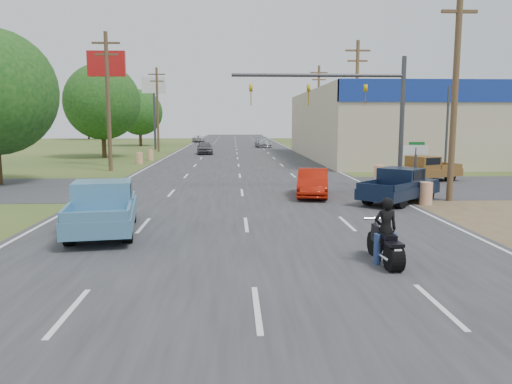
{
  "coord_description": "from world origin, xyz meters",
  "views": [
    {
      "loc": [
        -0.45,
        -9.27,
        3.63
      ],
      "look_at": [
        0.31,
        7.16,
        1.3
      ],
      "focal_mm": 35.0,
      "sensor_mm": 36.0,
      "label": 1
    }
  ],
  "objects_px": {
    "motorcycle": "(386,247)",
    "navy_pickup": "(401,185)",
    "rider": "(385,233)",
    "distant_car_white": "(199,139)",
    "distant_car_silver": "(263,143)",
    "red_convertible": "(313,183)",
    "distant_car_grey": "(205,148)",
    "blue_pickup": "(103,207)",
    "brown_pickup": "(422,169)"
  },
  "relations": [
    {
      "from": "red_convertible",
      "to": "distant_car_silver",
      "type": "bearing_deg",
      "value": 99.26
    },
    {
      "from": "rider",
      "to": "blue_pickup",
      "type": "height_order",
      "value": "blue_pickup"
    },
    {
      "from": "brown_pickup",
      "to": "distant_car_silver",
      "type": "relative_size",
      "value": 1.12
    },
    {
      "from": "blue_pickup",
      "to": "distant_car_grey",
      "type": "distance_m",
      "value": 39.63
    },
    {
      "from": "red_convertible",
      "to": "distant_car_white",
      "type": "bearing_deg",
      "value": 108.45
    },
    {
      "from": "rider",
      "to": "distant_car_white",
      "type": "xyz_separation_m",
      "value": [
        -9.91,
        76.23,
        -0.22
      ]
    },
    {
      "from": "motorcycle",
      "to": "distant_car_silver",
      "type": "xyz_separation_m",
      "value": [
        0.38,
        58.0,
        0.16
      ]
    },
    {
      "from": "red_convertible",
      "to": "distant_car_silver",
      "type": "xyz_separation_m",
      "value": [
        0.37,
        46.3,
        -0.02
      ]
    },
    {
      "from": "navy_pickup",
      "to": "brown_pickup",
      "type": "height_order",
      "value": "navy_pickup"
    },
    {
      "from": "distant_car_silver",
      "to": "navy_pickup",
      "type": "bearing_deg",
      "value": -93.45
    },
    {
      "from": "blue_pickup",
      "to": "distant_car_grey",
      "type": "xyz_separation_m",
      "value": [
        1.12,
        39.62,
        -0.14
      ]
    },
    {
      "from": "distant_car_white",
      "to": "blue_pickup",
      "type": "bearing_deg",
      "value": 92.45
    },
    {
      "from": "motorcycle",
      "to": "navy_pickup",
      "type": "height_order",
      "value": "navy_pickup"
    },
    {
      "from": "blue_pickup",
      "to": "distant_car_silver",
      "type": "height_order",
      "value": "blue_pickup"
    },
    {
      "from": "red_convertible",
      "to": "brown_pickup",
      "type": "relative_size",
      "value": 0.81
    },
    {
      "from": "motorcycle",
      "to": "brown_pickup",
      "type": "xyz_separation_m",
      "value": [
        7.6,
        17.42,
        0.3
      ]
    },
    {
      "from": "distant_car_white",
      "to": "distant_car_silver",
      "type": "bearing_deg",
      "value": 120.39
    },
    {
      "from": "red_convertible",
      "to": "distant_car_grey",
      "type": "distance_m",
      "value": 32.87
    },
    {
      "from": "navy_pickup",
      "to": "distant_car_silver",
      "type": "height_order",
      "value": "navy_pickup"
    },
    {
      "from": "distant_car_grey",
      "to": "distant_car_white",
      "type": "xyz_separation_m",
      "value": [
        -2.9,
        32.47,
        -0.12
      ]
    },
    {
      "from": "blue_pickup",
      "to": "distant_car_silver",
      "type": "relative_size",
      "value": 1.2
    },
    {
      "from": "rider",
      "to": "distant_car_grey",
      "type": "bearing_deg",
      "value": -84.85
    },
    {
      "from": "motorcycle",
      "to": "brown_pickup",
      "type": "height_order",
      "value": "brown_pickup"
    },
    {
      "from": "motorcycle",
      "to": "rider",
      "type": "distance_m",
      "value": 0.34
    },
    {
      "from": "distant_car_silver",
      "to": "distant_car_white",
      "type": "distance_m",
      "value": 20.98
    },
    {
      "from": "motorcycle",
      "to": "red_convertible",
      "type": "bearing_deg",
      "value": 86.02
    },
    {
      "from": "rider",
      "to": "navy_pickup",
      "type": "height_order",
      "value": "rider"
    },
    {
      "from": "brown_pickup",
      "to": "navy_pickup",
      "type": "bearing_deg",
      "value": 129.67
    },
    {
      "from": "rider",
      "to": "distant_car_silver",
      "type": "distance_m",
      "value": 57.95
    },
    {
      "from": "red_convertible",
      "to": "blue_pickup",
      "type": "relative_size",
      "value": 0.76
    },
    {
      "from": "brown_pickup",
      "to": "distant_car_grey",
      "type": "bearing_deg",
      "value": 5.79
    },
    {
      "from": "navy_pickup",
      "to": "motorcycle",
      "type": "bearing_deg",
      "value": -66.19
    },
    {
      "from": "blue_pickup",
      "to": "brown_pickup",
      "type": "bearing_deg",
      "value": 31.02
    },
    {
      "from": "distant_car_grey",
      "to": "distant_car_white",
      "type": "distance_m",
      "value": 32.6
    },
    {
      "from": "distant_car_silver",
      "to": "distant_car_grey",
      "type": "bearing_deg",
      "value": -124.85
    },
    {
      "from": "rider",
      "to": "navy_pickup",
      "type": "xyz_separation_m",
      "value": [
        3.67,
        9.7,
        -0.03
      ]
    },
    {
      "from": "red_convertible",
      "to": "blue_pickup",
      "type": "xyz_separation_m",
      "value": [
        -8.13,
        -7.51,
        0.19
      ]
    },
    {
      "from": "red_convertible",
      "to": "navy_pickup",
      "type": "distance_m",
      "value": 4.15
    },
    {
      "from": "motorcycle",
      "to": "distant_car_white",
      "type": "relative_size",
      "value": 0.5
    },
    {
      "from": "motorcycle",
      "to": "distant_car_silver",
      "type": "relative_size",
      "value": 0.48
    },
    {
      "from": "brown_pickup",
      "to": "distant_car_silver",
      "type": "xyz_separation_m",
      "value": [
        -7.23,
        40.58,
        -0.13
      ]
    },
    {
      "from": "motorcycle",
      "to": "distant_car_white",
      "type": "distance_m",
      "value": 76.93
    },
    {
      "from": "red_convertible",
      "to": "navy_pickup",
      "type": "xyz_separation_m",
      "value": [
        3.66,
        -1.95,
        0.12
      ]
    },
    {
      "from": "navy_pickup",
      "to": "rider",
      "type": "bearing_deg",
      "value": -66.31
    },
    {
      "from": "rider",
      "to": "motorcycle",
      "type": "bearing_deg",
      "value": 90.0
    },
    {
      "from": "navy_pickup",
      "to": "distant_car_silver",
      "type": "bearing_deg",
      "value": 138.34
    },
    {
      "from": "red_convertible",
      "to": "blue_pickup",
      "type": "bearing_deg",
      "value": -127.58
    },
    {
      "from": "distant_car_grey",
      "to": "distant_car_white",
      "type": "height_order",
      "value": "distant_car_grey"
    },
    {
      "from": "motorcycle",
      "to": "distant_car_grey",
      "type": "height_order",
      "value": "distant_car_grey"
    },
    {
      "from": "navy_pickup",
      "to": "distant_car_white",
      "type": "distance_m",
      "value": 67.91
    }
  ]
}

